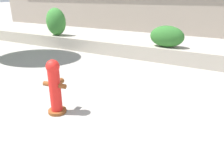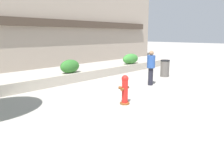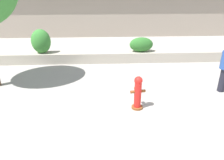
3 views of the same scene
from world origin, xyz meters
The scene contains 8 objects.
ground_plane centered at (0.00, 0.00, 0.00)m, with size 120.00×120.00×0.00m, color #9E9991.
building_facade centered at (0.00, 11.98, 3.99)m, with size 30.00×1.36×8.00m.
planter_wall_low centered at (0.00, 6.00, 0.25)m, with size 18.00×0.70×0.50m, color #ADA393.
hedge_bush_1 centered at (-0.23, 6.00, 0.86)m, with size 1.15×0.57×0.71m, color #2D6B28.
hedge_bush_2 centered at (4.90, 6.00, 0.85)m, with size 1.48×0.65×0.70m, color #387F33.
fire_hydrant centered at (-1.11, 1.47, 0.55)m, with size 0.48×0.45×1.08m.
pedestrian centered at (2.13, 2.50, 0.99)m, with size 0.49×0.49×1.73m.
trash_bin centered at (4.67, 3.17, 0.51)m, with size 0.55×0.55×1.01m.
Camera 2 is at (-7.02, -3.48, 2.51)m, focal length 35.00 mm.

